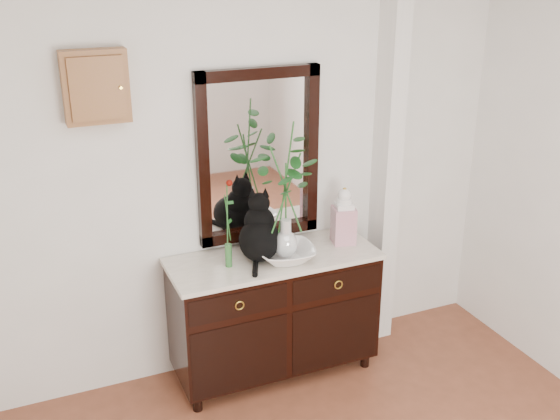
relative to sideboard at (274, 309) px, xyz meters
name	(u,v)px	position (x,y,z in m)	size (l,w,h in m)	color
wall_back	(243,171)	(-0.10, 0.25, 0.88)	(3.60, 0.04, 2.70)	white
pilaster	(387,156)	(0.90, 0.17, 0.88)	(0.12, 0.20, 2.70)	white
sideboard	(274,309)	(0.00, 0.00, 0.00)	(1.33, 0.52, 0.82)	black
wall_mirror	(259,156)	(0.00, 0.24, 0.97)	(0.80, 0.06, 1.10)	black
key_cabinet	(96,87)	(-0.95, 0.21, 1.48)	(0.35, 0.10, 0.40)	brown
cat	(259,227)	(-0.09, 0.02, 0.58)	(0.29, 0.36, 0.41)	black
lotus_bowl	(286,253)	(0.05, -0.07, 0.42)	(0.36, 0.36, 0.09)	white
vase_branches	(286,191)	(0.05, -0.07, 0.83)	(0.42, 0.42, 0.87)	silver
bud_vase_rose	(228,223)	(-0.30, -0.02, 0.66)	(0.07, 0.07, 0.56)	#306A30
ginger_jar	(344,215)	(0.50, 0.03, 0.57)	(0.14, 0.14, 0.38)	white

